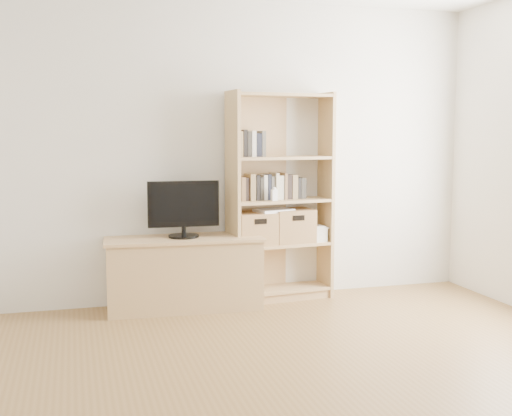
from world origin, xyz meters
name	(u,v)px	position (x,y,z in m)	size (l,w,h in m)	color
floor	(341,414)	(0.00, 0.00, 0.00)	(4.50, 5.00, 0.01)	brown
back_wall	(228,152)	(0.00, 2.50, 1.30)	(4.50, 0.02, 2.60)	silver
tv_stand	(184,274)	(-0.44, 2.26, 0.29)	(1.26, 0.47, 0.58)	tan
bookshelf	(280,197)	(0.43, 2.34, 0.91)	(0.91, 0.32, 1.82)	tan
television	(183,210)	(-0.44, 2.26, 0.84)	(0.59, 0.05, 0.46)	black
books_row_mid	(279,187)	(0.43, 2.36, 0.99)	(0.77, 0.15, 0.21)	beige
books_row_upper	(258,145)	(0.23, 2.34, 1.36)	(0.36, 0.13, 0.19)	beige
baby_monitor	(274,195)	(0.34, 2.23, 0.94)	(0.05, 0.03, 0.10)	white
basket_left	(255,229)	(0.19, 2.31, 0.64)	(0.34, 0.28, 0.28)	#A37D49
basket_right	(292,226)	(0.54, 2.34, 0.65)	(0.35, 0.29, 0.29)	#A37D49
laptop	(274,210)	(0.36, 2.32, 0.80)	(0.31, 0.22, 0.02)	white
magazine_stack	(312,234)	(0.74, 2.37, 0.56)	(0.18, 0.26, 0.12)	beige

